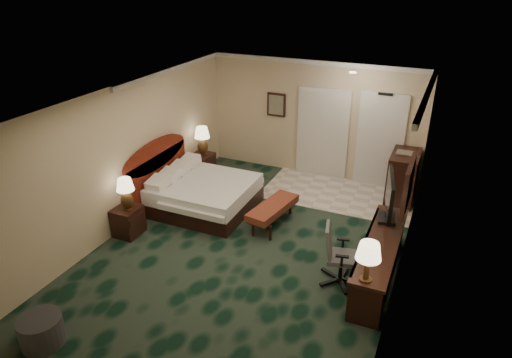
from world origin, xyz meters
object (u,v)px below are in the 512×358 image
at_px(lamp_near, 126,194).
at_px(bed_bench, 273,214).
at_px(lamp_far, 202,141).
at_px(desk, 379,260).
at_px(minibar, 403,177).
at_px(tv, 389,198).
at_px(bed, 205,195).
at_px(desk_chair, 342,255).
at_px(ottoman, 41,331).
at_px(nightstand_far, 202,166).
at_px(nightstand_near, 128,221).

xyz_separation_m(lamp_near, bed_bench, (2.28, 1.40, -0.63)).
bearing_deg(lamp_far, desk, -26.61).
bearing_deg(minibar, tv, -89.93).
relative_size(bed, desk_chair, 1.89).
bearing_deg(ottoman, tv, 46.07).
relative_size(bed, nightstand_far, 3.18).
distance_m(nightstand_far, desk, 4.97).
height_order(tv, desk_chair, tv).
bearing_deg(minibar, bed, -151.01).
relative_size(bed, ottoman, 3.30).
height_order(desk, desk_chair, desk_chair).
distance_m(desk, tv, 1.04).
bearing_deg(lamp_far, nightstand_far, -120.25).
xyz_separation_m(lamp_far, bed_bench, (2.28, -1.34, -0.71)).
bearing_deg(tv, nightstand_near, -175.03).
height_order(bed_bench, minibar, minibar).
bearing_deg(minibar, bed_bench, -135.79).
bearing_deg(minibar, lamp_near, -141.84).
bearing_deg(ottoman, minibar, 58.48).
bearing_deg(lamp_near, minibar, 38.16).
height_order(ottoman, desk, desk).
relative_size(lamp_far, desk, 0.27).
bearing_deg(lamp_far, lamp_near, -90.11).
distance_m(lamp_near, desk_chair, 3.94).
height_order(nightstand_near, lamp_near, lamp_near).
distance_m(bed, ottoman, 4.12).
bearing_deg(nightstand_far, desk_chair, -32.49).
bearing_deg(desk_chair, lamp_far, 134.75).
bearing_deg(desk_chair, nightstand_far, 135.29).
xyz_separation_m(bed, nightstand_far, (-0.79, 1.25, -0.00)).
bearing_deg(bed_bench, lamp_far, 159.55).
bearing_deg(nightstand_near, bed_bench, 31.17).
height_order(ottoman, tv, tv).
distance_m(bed_bench, desk_chair, 2.06).
distance_m(ottoman, desk, 4.97).
bearing_deg(bed, desk, -14.25).
distance_m(lamp_near, tv, 4.58).
distance_m(lamp_far, ottoman, 5.50).
xyz_separation_m(lamp_far, minibar, (4.39, 0.72, -0.40)).
distance_m(nightstand_far, minibar, 4.49).
relative_size(desk_chair, minibar, 0.95).
bearing_deg(nightstand_far, tv, -18.36).
relative_size(nightstand_near, tv, 0.53).
distance_m(ottoman, minibar, 7.20).
relative_size(desk, minibar, 2.28).
xyz_separation_m(lamp_near, desk, (4.45, 0.51, -0.50)).
xyz_separation_m(nightstand_near, nightstand_far, (0.02, 2.70, 0.02)).
relative_size(nightstand_near, minibar, 0.52).
distance_m(nightstand_far, ottoman, 5.41).
bearing_deg(bed_bench, minibar, 54.19).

